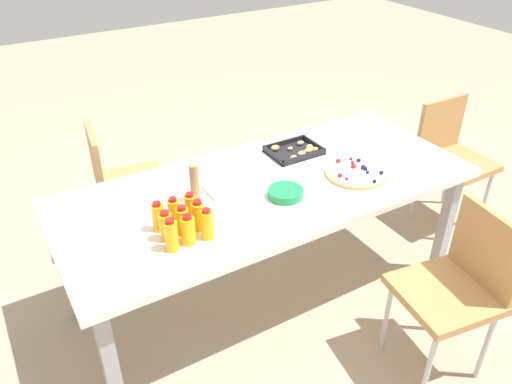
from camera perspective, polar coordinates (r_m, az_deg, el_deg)
name	(u,v)px	position (r m, az deg, el deg)	size (l,w,h in m)	color
ground_plane	(266,291)	(2.99, 1.17, -11.05)	(12.00, 12.00, 0.00)	tan
party_table	(268,195)	(2.58, 1.33, -0.33)	(2.10, 0.89, 0.72)	white
chair_end	(450,152)	(3.56, 20.89, 4.19)	(0.40, 0.40, 0.83)	#B7844C
chair_near_right	(459,282)	(2.48, 21.75, -9.28)	(0.45, 0.45, 0.83)	#B7844C
chair_far_left	(120,178)	(3.14, -15.00, 1.49)	(0.45, 0.45, 0.83)	#B7844C
juice_bottle_0	(171,235)	(2.11, -9.45, -4.81)	(0.06, 0.06, 0.15)	#FAAE14
juice_bottle_1	(188,230)	(2.14, -7.60, -4.24)	(0.06, 0.06, 0.14)	#FAAD14
juice_bottle_2	(207,224)	(2.16, -5.49, -3.63)	(0.05, 0.05, 0.15)	#F9AE14
juice_bottle_3	(166,227)	(2.17, -10.02, -3.82)	(0.06, 0.06, 0.14)	#F9AE14
juice_bottle_4	(183,221)	(2.20, -8.20, -3.23)	(0.06, 0.06, 0.14)	#FAAD14
juice_bottle_5	(198,216)	(2.21, -6.49, -2.68)	(0.06, 0.06, 0.15)	#F9AE14
juice_bottle_6	(158,217)	(2.24, -10.88, -2.76)	(0.05, 0.05, 0.14)	#FAAE14
juice_bottle_7	(174,213)	(2.25, -9.16, -2.29)	(0.05, 0.05, 0.14)	#FAAD14
juice_bottle_8	(191,208)	(2.28, -7.31, -1.74)	(0.05, 0.05, 0.14)	#FAAC14
fruit_pizza	(355,173)	(2.68, 11.05, 2.13)	(0.31, 0.31, 0.05)	tan
snack_tray	(295,151)	(2.85, 4.44, 4.61)	(0.28, 0.21, 0.04)	black
plate_stack	(285,193)	(2.45, 3.32, -0.10)	(0.17, 0.17, 0.04)	#1E8C4C
napkin_stack	(221,188)	(2.51, -3.89, 0.42)	(0.15, 0.15, 0.02)	white
cardboard_tube	(195,183)	(2.39, -6.88, 0.97)	(0.04, 0.04, 0.19)	#9E7A56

